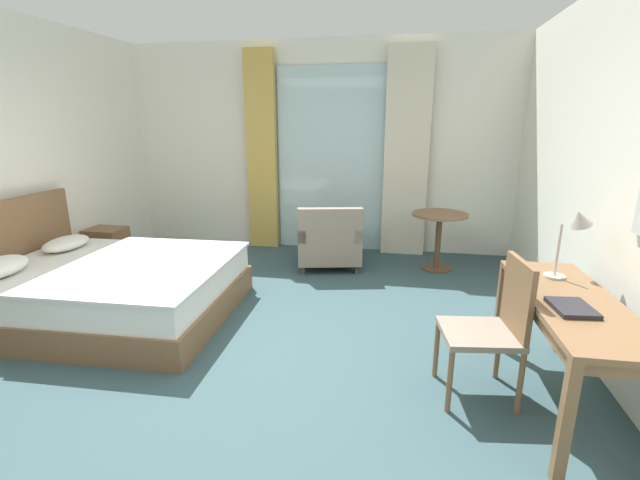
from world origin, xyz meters
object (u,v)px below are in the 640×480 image
bed (107,287)px  desk_lamp (576,226)px  closed_book (572,308)px  armchair_by_window (329,242)px  nightstand (108,247)px  round_cafe_table (439,228)px  writing_desk (571,312)px  desk_chair (494,323)px

bed → desk_lamp: size_ratio=4.47×
closed_book → armchair_by_window: size_ratio=0.29×
nightstand → armchair_by_window: (2.75, 0.51, 0.08)m
desk_lamp → armchair_by_window: (-2.07, 1.99, -0.77)m
bed → round_cafe_table: 3.72m
bed → armchair_by_window: (1.82, 1.80, 0.05)m
writing_desk → desk_lamp: size_ratio=2.94×
closed_book → armchair_by_window: (-1.88, 2.63, -0.42)m
round_cafe_table → desk_chair: bearing=-86.2°
armchair_by_window → nightstand: bearing=-169.5°
writing_desk → armchair_by_window: armchair_by_window is taller
writing_desk → desk_lamp: 0.66m
desk_chair → nightstand: bearing=155.5°
writing_desk → armchair_by_window: size_ratio=1.58×
armchair_by_window → desk_chair: bearing=-58.4°
desk_lamp → armchair_by_window: 2.98m
bed → closed_book: bed is taller
nightstand → closed_book: bearing=-24.6°
writing_desk → desk_chair: (-0.44, 0.00, -0.11)m
round_cafe_table → writing_desk: bearing=-76.7°
bed → desk_chair: (3.33, -0.65, 0.25)m
bed → desk_lamp: bearing=-2.8°
nightstand → armchair_by_window: size_ratio=0.52×
bed → closed_book: bearing=-12.6°
writing_desk → round_cafe_table: (-0.62, 2.60, -0.12)m
bed → armchair_by_window: bearing=44.8°
writing_desk → closed_book: closed_book is taller
desk_lamp → writing_desk: bearing=-104.5°
bed → armchair_by_window: 2.56m
bed → nightstand: 1.59m
desk_lamp → closed_book: (-0.19, -0.64, -0.35)m
desk_lamp → round_cafe_table: size_ratio=0.72×
bed → desk_lamp: (3.89, -0.19, 0.82)m
closed_book → desk_chair: bearing=148.3°
desk_chair → desk_lamp: 0.92m
bed → nightstand: bearing=125.8°
bed → closed_book: size_ratio=8.34×
round_cafe_table → armchair_by_window: bearing=-173.7°
desk_lamp → armchair_by_window: size_ratio=0.54×
nightstand → closed_book: size_ratio=1.81×
desk_chair → desk_lamp: desk_lamp is taller
desk_chair → writing_desk: bearing=-0.1°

